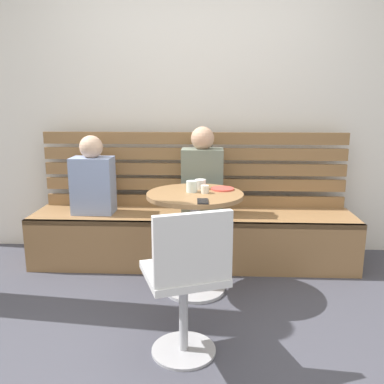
{
  "coord_description": "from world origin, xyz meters",
  "views": [
    {
      "loc": [
        0.15,
        -2.1,
        1.37
      ],
      "look_at": [
        0.02,
        0.66,
        0.75
      ],
      "focal_mm": 38.14,
      "sensor_mm": 36.0,
      "label": 1
    }
  ],
  "objects_px": {
    "person_child_left": "(93,179)",
    "cup_glass_short": "(192,186)",
    "person_adult": "(202,176)",
    "cup_ceramic_white": "(200,184)",
    "phone_on_table": "(203,201)",
    "white_chair": "(187,279)",
    "booth_bench": "(193,238)",
    "cup_espresso_small": "(205,189)",
    "plate_small": "(222,189)",
    "cafe_table": "(195,223)"
  },
  "relations": [
    {
      "from": "cup_ceramic_white",
      "to": "phone_on_table",
      "type": "bearing_deg",
      "value": -86.18
    },
    {
      "from": "booth_bench",
      "to": "phone_on_table",
      "type": "bearing_deg",
      "value": -82.66
    },
    {
      "from": "booth_bench",
      "to": "cafe_table",
      "type": "bearing_deg",
      "value": -85.6
    },
    {
      "from": "white_chair",
      "to": "person_adult",
      "type": "distance_m",
      "value": 1.39
    },
    {
      "from": "white_chair",
      "to": "phone_on_table",
      "type": "height_order",
      "value": "white_chair"
    },
    {
      "from": "booth_bench",
      "to": "cup_glass_short",
      "type": "xyz_separation_m",
      "value": [
        0.02,
        -0.49,
        0.56
      ]
    },
    {
      "from": "white_chair",
      "to": "cup_espresso_small",
      "type": "height_order",
      "value": "white_chair"
    },
    {
      "from": "booth_bench",
      "to": "person_child_left",
      "type": "relative_size",
      "value": 4.13
    },
    {
      "from": "cafe_table",
      "to": "person_adult",
      "type": "bearing_deg",
      "value": 85.85
    },
    {
      "from": "cup_ceramic_white",
      "to": "cafe_table",
      "type": "bearing_deg",
      "value": -103.95
    },
    {
      "from": "person_child_left",
      "to": "white_chair",
      "type": "bearing_deg",
      "value": -56.99
    },
    {
      "from": "white_chair",
      "to": "phone_on_table",
      "type": "relative_size",
      "value": 6.07
    },
    {
      "from": "cup_glass_short",
      "to": "plate_small",
      "type": "relative_size",
      "value": 0.47
    },
    {
      "from": "person_adult",
      "to": "cup_ceramic_white",
      "type": "xyz_separation_m",
      "value": [
        -0.01,
        -0.41,
        0.01
      ]
    },
    {
      "from": "cup_espresso_small",
      "to": "plate_small",
      "type": "xyz_separation_m",
      "value": [
        0.13,
        0.12,
        -0.02
      ]
    },
    {
      "from": "person_child_left",
      "to": "cup_espresso_small",
      "type": "bearing_deg",
      "value": -29.04
    },
    {
      "from": "person_adult",
      "to": "cup_ceramic_white",
      "type": "height_order",
      "value": "person_adult"
    },
    {
      "from": "person_adult",
      "to": "person_child_left",
      "type": "relative_size",
      "value": 1.11
    },
    {
      "from": "plate_small",
      "to": "phone_on_table",
      "type": "distance_m",
      "value": 0.39
    },
    {
      "from": "person_adult",
      "to": "cup_espresso_small",
      "type": "distance_m",
      "value": 0.55
    },
    {
      "from": "person_child_left",
      "to": "cup_glass_short",
      "type": "relative_size",
      "value": 8.17
    },
    {
      "from": "white_chair",
      "to": "person_adult",
      "type": "height_order",
      "value": "person_adult"
    },
    {
      "from": "phone_on_table",
      "to": "plate_small",
      "type": "bearing_deg",
      "value": 67.38
    },
    {
      "from": "cup_ceramic_white",
      "to": "phone_on_table",
      "type": "relative_size",
      "value": 0.57
    },
    {
      "from": "person_adult",
      "to": "booth_bench",
      "type": "bearing_deg",
      "value": -165.83
    },
    {
      "from": "white_chair",
      "to": "person_child_left",
      "type": "distance_m",
      "value": 1.61
    },
    {
      "from": "plate_small",
      "to": "phone_on_table",
      "type": "height_order",
      "value": "plate_small"
    },
    {
      "from": "white_chair",
      "to": "booth_bench",
      "type": "bearing_deg",
      "value": 91.32
    },
    {
      "from": "white_chair",
      "to": "person_child_left",
      "type": "bearing_deg",
      "value": 123.01
    },
    {
      "from": "booth_bench",
      "to": "cup_glass_short",
      "type": "distance_m",
      "value": 0.75
    },
    {
      "from": "booth_bench",
      "to": "person_child_left",
      "type": "height_order",
      "value": "person_child_left"
    },
    {
      "from": "cup_espresso_small",
      "to": "phone_on_table",
      "type": "xyz_separation_m",
      "value": [
        -0.01,
        -0.25,
        -0.02
      ]
    },
    {
      "from": "booth_bench",
      "to": "person_child_left",
      "type": "distance_m",
      "value": 0.98
    },
    {
      "from": "cup_ceramic_white",
      "to": "phone_on_table",
      "type": "height_order",
      "value": "cup_ceramic_white"
    },
    {
      "from": "cafe_table",
      "to": "phone_on_table",
      "type": "height_order",
      "value": "phone_on_table"
    },
    {
      "from": "person_child_left",
      "to": "cup_glass_short",
      "type": "distance_m",
      "value": 0.99
    },
    {
      "from": "cup_glass_short",
      "to": "phone_on_table",
      "type": "bearing_deg",
      "value": -73.57
    },
    {
      "from": "booth_bench",
      "to": "cup_espresso_small",
      "type": "xyz_separation_m",
      "value": [
        0.11,
        -0.52,
        0.55
      ]
    },
    {
      "from": "person_adult",
      "to": "person_child_left",
      "type": "distance_m",
      "value": 0.92
    },
    {
      "from": "white_chair",
      "to": "person_child_left",
      "type": "relative_size",
      "value": 1.3
    },
    {
      "from": "person_child_left",
      "to": "plate_small",
      "type": "distance_m",
      "value": 1.14
    },
    {
      "from": "person_child_left",
      "to": "phone_on_table",
      "type": "bearing_deg",
      "value": -39.69
    },
    {
      "from": "cup_glass_short",
      "to": "phone_on_table",
      "type": "relative_size",
      "value": 0.57
    },
    {
      "from": "cup_ceramic_white",
      "to": "plate_small",
      "type": "bearing_deg",
      "value": -6.28
    },
    {
      "from": "booth_bench",
      "to": "cup_glass_short",
      "type": "relative_size",
      "value": 33.75
    },
    {
      "from": "phone_on_table",
      "to": "person_adult",
      "type": "bearing_deg",
      "value": 88.7
    },
    {
      "from": "plate_small",
      "to": "cup_ceramic_white",
      "type": "bearing_deg",
      "value": 173.72
    },
    {
      "from": "cup_glass_short",
      "to": "booth_bench",
      "type": "bearing_deg",
      "value": 91.94
    },
    {
      "from": "plate_small",
      "to": "cup_espresso_small",
      "type": "bearing_deg",
      "value": -136.41
    },
    {
      "from": "phone_on_table",
      "to": "cup_glass_short",
      "type": "bearing_deg",
      "value": 103.67
    }
  ]
}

